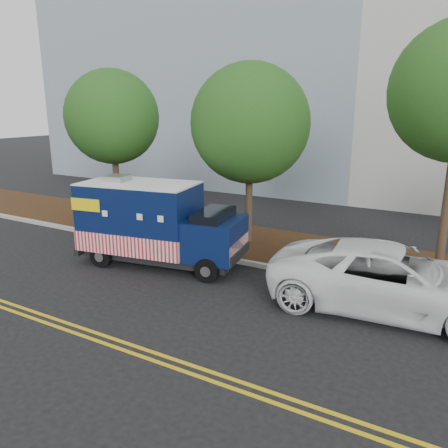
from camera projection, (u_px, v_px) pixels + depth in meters
The scene contains 10 objects.
ground at pixel (191, 271), 14.14m from camera, with size 120.00×120.00×0.00m, color black.
curb at pixel (214, 256), 15.30m from camera, with size 120.00×0.18×0.15m, color #9E9E99.
mulch_strip at pixel (241, 241), 17.06m from camera, with size 120.00×4.00×0.15m, color black.
centerline_near at pixel (88, 330), 10.41m from camera, with size 120.00×0.10×0.01m, color gold.
centerline_far at pixel (80, 335), 10.20m from camera, with size 120.00×0.10×0.01m, color gold.
tree_a at pixel (112, 117), 17.81m from camera, with size 3.82×3.82×6.64m.
tree_b at pixel (250, 124), 15.60m from camera, with size 4.29×4.29×6.70m.
sign_post at pixel (118, 207), 17.69m from camera, with size 0.06×0.06×2.40m, color #473828.
food_truck at pixel (153, 225), 14.52m from camera, with size 5.81×2.91×2.93m.
white_car at pixel (390, 279), 11.28m from camera, with size 2.85×6.18×1.72m, color white.
Camera 1 is at (7.44, -11.01, 5.18)m, focal length 35.00 mm.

